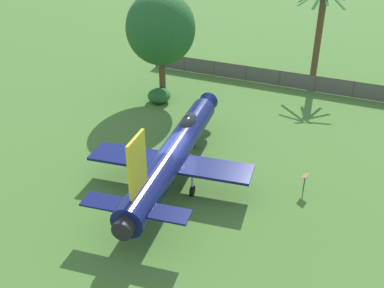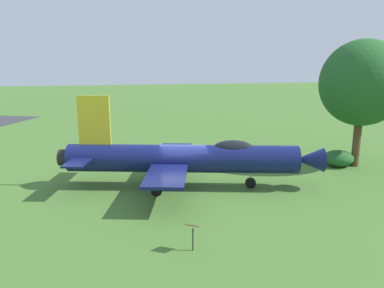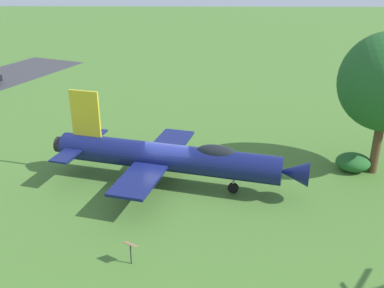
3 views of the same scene
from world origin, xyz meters
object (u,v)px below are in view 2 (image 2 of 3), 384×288
object	(u,v)px
shrub_near_fence	(338,158)
info_plaque	(193,230)
display_jet	(189,158)
shade_tree	(362,83)

from	to	relation	value
shrub_near_fence	info_plaque	world-z (taller)	info_plaque
display_jet	info_plaque	distance (m)	7.39
shade_tree	info_plaque	size ratio (longest dim) A/B	7.48
shade_tree	info_plaque	xyz separation A→B (m)	(9.06, -13.59, -4.82)
display_jet	shrub_near_fence	world-z (taller)	display_jet
display_jet	shrub_near_fence	xyz separation A→B (m)	(-2.05, 11.02, -1.19)
display_jet	shade_tree	distance (m)	12.95
shade_tree	info_plaque	world-z (taller)	shade_tree
display_jet	shade_tree	xyz separation A→B (m)	(-1.86, 12.19, 3.93)
shade_tree	shrub_near_fence	xyz separation A→B (m)	(-0.19, -1.17, -5.12)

